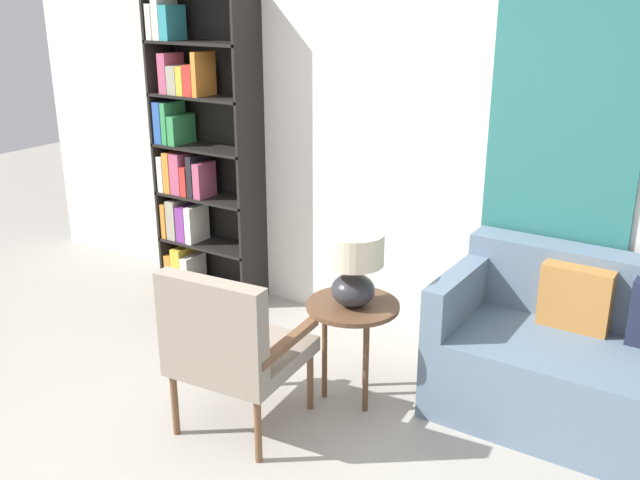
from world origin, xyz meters
TOP-DOWN VIEW (x-y plane):
  - wall_back at (0.06, 2.03)m, footprint 6.40×0.08m
  - bookshelf at (-1.47, 1.84)m, footprint 0.81×0.30m
  - armchair at (-0.07, 0.50)m, footprint 0.63×0.65m
  - couch at (1.50, 1.59)m, footprint 1.69×0.82m
  - side_table at (0.28, 1.11)m, footprint 0.50×0.50m
  - table_lamp at (0.28, 1.10)m, footprint 0.32×0.32m

SIDE VIEW (x-z plane):
  - couch at x=1.50m, z-range -0.09..0.76m
  - side_table at x=0.28m, z-range 0.22..0.79m
  - armchair at x=-0.07m, z-range 0.06..0.95m
  - table_lamp at x=0.28m, z-range 0.61..1.01m
  - bookshelf at x=-1.47m, z-range -0.04..2.14m
  - wall_back at x=0.06m, z-range 0.01..2.71m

